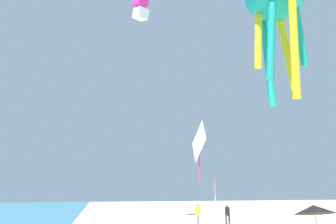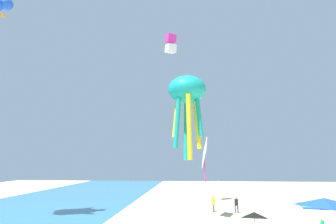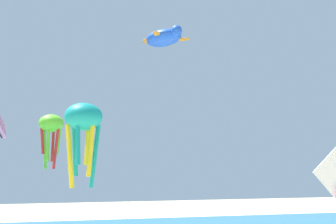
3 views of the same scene
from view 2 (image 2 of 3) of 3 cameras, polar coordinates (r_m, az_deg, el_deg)
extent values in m
cylinder|color=#B7B7BC|center=(25.33, 25.06, -19.14)|extent=(0.07, 0.07, 2.40)
cube|color=blue|center=(24.02, 29.23, -16.35)|extent=(3.50, 3.82, 0.10)
pyramid|color=blue|center=(23.98, 29.16, -15.60)|extent=(3.43, 3.74, 0.54)
cone|color=black|center=(20.83, 17.07, -19.35)|extent=(1.90, 1.87, 0.72)
cube|color=#198C4C|center=(28.10, 28.80, -19.07)|extent=(0.51, 0.20, 0.41)
cylinder|color=silver|center=(29.87, 10.12, -17.05)|extent=(0.06, 0.06, 3.72)
cube|color=pink|center=(29.92, 10.01, -14.71)|extent=(0.30, 0.02, 1.10)
cylinder|color=#33384C|center=(33.75, 13.48, -18.61)|extent=(0.15, 0.15, 0.78)
cylinder|color=#33384C|center=(33.86, 13.98, -18.56)|extent=(0.15, 0.15, 0.78)
cylinder|color=black|center=(33.70, 13.68, -17.36)|extent=(0.41, 0.41, 0.68)
sphere|color=#A87A56|center=(33.64, 13.64, -16.58)|extent=(0.25, 0.25, 0.25)
cylinder|color=slate|center=(33.72, 9.11, -18.73)|extent=(0.16, 0.16, 0.81)
cylinder|color=slate|center=(34.02, 9.28, -18.65)|extent=(0.16, 0.16, 0.81)
cylinder|color=yellow|center=(33.76, 9.15, -17.42)|extent=(0.42, 0.42, 0.71)
sphere|color=#A87A56|center=(33.70, 9.13, -16.60)|extent=(0.26, 0.26, 0.26)
ellipsoid|color=teal|center=(15.40, 3.88, 4.57)|extent=(2.05, 2.05, 1.49)
cylinder|color=teal|center=(14.85, 6.30, -0.79)|extent=(0.32, 0.44, 2.19)
cylinder|color=yellow|center=(15.45, 5.91, -2.28)|extent=(0.41, 0.46, 2.79)
cylinder|color=teal|center=(15.66, 3.66, -3.52)|extent=(0.57, 0.29, 3.38)
cylinder|color=yellow|center=(15.36, 1.66, -1.14)|extent=(0.32, 0.44, 2.19)
cylinder|color=teal|center=(14.66, 1.89, -1.91)|extent=(0.41, 0.46, 2.79)
cylinder|color=yellow|center=(14.36, 4.30, -2.93)|extent=(0.57, 0.29, 3.38)
cube|color=white|center=(29.26, 7.40, -8.14)|extent=(3.23, 0.64, 3.19)
cylinder|color=#E02D9E|center=(29.26, 7.48, -11.77)|extent=(0.11, 0.11, 2.28)
cube|color=#E02D9E|center=(39.62, 0.54, 14.68)|extent=(1.83, 1.75, 1.32)
cube|color=white|center=(39.04, 0.55, 12.72)|extent=(1.83, 1.75, 1.32)
sphere|color=blue|center=(34.42, -29.86, 18.47)|extent=(1.19, 1.19, 1.19)
camera|label=1|loc=(8.75, -41.30, -24.75)|focal=34.17mm
camera|label=3|loc=(25.97, 59.76, -2.01)|focal=41.74mm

